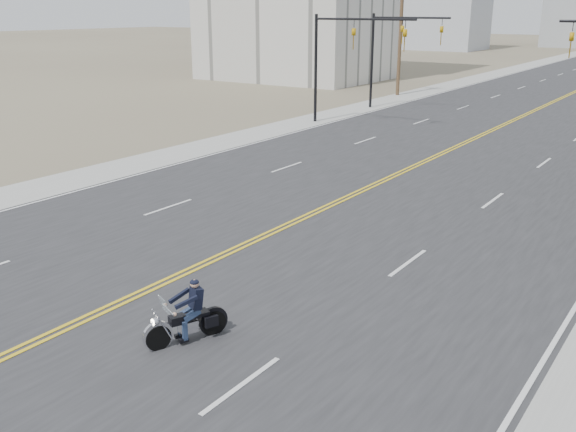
% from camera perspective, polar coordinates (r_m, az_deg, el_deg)
% --- Properties ---
extents(sidewalk_left, '(3.00, 200.00, 0.01)m').
position_cam_1_polar(sidewalk_left, '(78.79, 17.39, 11.82)').
color(sidewalk_left, '#A5A5A0').
rests_on(sidewalk_left, ground).
extents(traffic_mast_left, '(7.10, 0.26, 7.00)m').
position_cam_1_polar(traffic_mast_left, '(42.52, 4.89, 14.68)').
color(traffic_mast_left, black).
rests_on(traffic_mast_left, ground).
extents(traffic_mast_far, '(6.10, 0.26, 7.00)m').
position_cam_1_polar(traffic_mast_far, '(49.75, 9.32, 14.90)').
color(traffic_mast_far, black).
rests_on(traffic_mast_far, ground).
extents(utility_pole_left, '(2.20, 0.30, 10.50)m').
position_cam_1_polar(utility_pole_left, '(58.31, 9.97, 15.88)').
color(utility_pole_left, brown).
rests_on(utility_pole_left, ground).
extents(haze_bldg_f, '(12.00, 12.00, 16.00)m').
position_cam_1_polar(haze_bldg_f, '(148.45, 10.42, 17.92)').
color(haze_bldg_f, '#ADB2B7').
rests_on(haze_bldg_f, ground).
extents(motorcyclist, '(1.51, 2.08, 1.49)m').
position_cam_1_polar(motorcyclist, '(14.87, -9.11, -8.46)').
color(motorcyclist, black).
rests_on(motorcyclist, ground).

